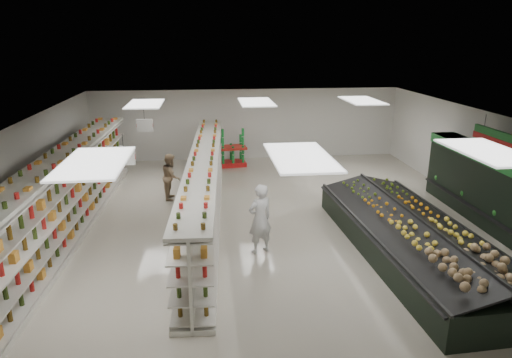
{
  "coord_description": "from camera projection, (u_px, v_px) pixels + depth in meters",
  "views": [
    {
      "loc": [
        -1.85,
        -12.67,
        5.46
      ],
      "look_at": [
        -0.35,
        0.9,
        1.18
      ],
      "focal_mm": 32.0,
      "sensor_mm": 36.0,
      "label": 1
    }
  ],
  "objects": [
    {
      "name": "aisle_sign_far",
      "position": [
        145.0,
        125.0,
        14.52
      ],
      "size": [
        0.52,
        0.06,
        0.75
      ],
      "color": "white",
      "rests_on": "ceiling"
    },
    {
      "name": "ceiling",
      "position": [
        272.0,
        120.0,
        12.89
      ],
      "size": [
        14.0,
        16.0,
        0.02
      ],
      "primitive_type": "cube",
      "color": "white",
      "rests_on": "wall_back"
    },
    {
      "name": "wall_front",
      "position": [
        361.0,
        355.0,
        5.78
      ],
      "size": [
        14.0,
        0.02,
        3.2
      ],
      "primitive_type": "cube",
      "color": "silver",
      "rests_on": "floor"
    },
    {
      "name": "wall_left",
      "position": [
        21.0,
        182.0,
        12.63
      ],
      "size": [
        0.02,
        16.0,
        3.2
      ],
      "primitive_type": "cube",
      "color": "silver",
      "rests_on": "floor"
    },
    {
      "name": "produce_island",
      "position": [
        414.0,
        237.0,
        11.76
      ],
      "size": [
        3.08,
        7.67,
        1.13
      ],
      "rotation": [
        0.0,
        0.0,
        0.05
      ],
      "color": "black",
      "rests_on": "floor"
    },
    {
      "name": "floor",
      "position": [
        271.0,
        225.0,
        13.84
      ],
      "size": [
        16.0,
        16.0,
        0.0
      ],
      "primitive_type": "plane",
      "color": "beige",
      "rests_on": "ground"
    },
    {
      "name": "shopper_background",
      "position": [
        171.0,
        176.0,
        15.86
      ],
      "size": [
        0.52,
        0.8,
        1.61
      ],
      "primitive_type": "imported",
      "rotation": [
        0.0,
        0.0,
        1.53
      ],
      "color": "tan",
      "rests_on": "floor"
    },
    {
      "name": "gondola_left",
      "position": [
        59.0,
        205.0,
        12.4
      ],
      "size": [
        1.41,
        13.45,
        2.33
      ],
      "rotation": [
        0.0,
        0.0,
        -0.03
      ],
      "color": "white",
      "rests_on": "floor"
    },
    {
      "name": "soda_endcap",
      "position": [
        232.0,
        149.0,
        19.93
      ],
      "size": [
        1.3,
        0.95,
        1.56
      ],
      "rotation": [
        0.0,
        0.0,
        0.1
      ],
      "color": "#B51514",
      "rests_on": "floor"
    },
    {
      "name": "wall_back",
      "position": [
        247.0,
        124.0,
        20.95
      ],
      "size": [
        14.0,
        0.02,
        3.2
      ],
      "primitive_type": "cube",
      "color": "silver",
      "rests_on": "floor"
    },
    {
      "name": "shopper_main",
      "position": [
        260.0,
        219.0,
        11.81
      ],
      "size": [
        0.81,
        0.7,
        1.88
      ],
      "primitive_type": "imported",
      "rotation": [
        0.0,
        0.0,
        3.58
      ],
      "color": "white",
      "rests_on": "floor"
    },
    {
      "name": "aisle_sign_near",
      "position": [
        124.0,
        157.0,
        10.72
      ],
      "size": [
        0.52,
        0.06,
        0.75
      ],
      "color": "white",
      "rests_on": "ceiling"
    },
    {
      "name": "hortifruti_banner",
      "position": [
        509.0,
        145.0,
        12.28
      ],
      "size": [
        0.12,
        3.2,
        0.95
      ],
      "color": "#1E712A",
      "rests_on": "ceiling"
    },
    {
      "name": "produce_wall_case",
      "position": [
        510.0,
        194.0,
        12.74
      ],
      "size": [
        0.93,
        8.0,
        2.2
      ],
      "color": "black",
      "rests_on": "floor"
    },
    {
      "name": "gondola_center",
      "position": [
        205.0,
        190.0,
        14.01
      ],
      "size": [
        1.47,
        11.82,
        2.04
      ],
      "rotation": [
        0.0,
        0.0,
        -0.05
      ],
      "color": "white",
      "rests_on": "floor"
    },
    {
      "name": "wall_right",
      "position": [
        495.0,
        167.0,
        14.1
      ],
      "size": [
        0.02,
        16.0,
        3.2
      ],
      "primitive_type": "cube",
      "color": "silver",
      "rests_on": "floor"
    }
  ]
}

